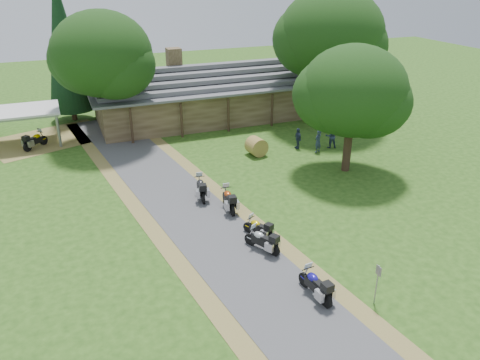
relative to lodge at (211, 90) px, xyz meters
name	(u,v)px	position (x,y,z in m)	size (l,w,h in m)	color
ground	(254,278)	(-6.00, -24.00, -2.45)	(120.00, 120.00, 0.00)	#254814
driveway	(215,236)	(-6.50, -20.00, -2.45)	(46.00, 46.00, 0.00)	#434345
lodge	(211,90)	(0.00, 0.00, 0.00)	(21.40, 9.40, 4.90)	brown
carport	(18,127)	(-16.15, -1.42, -1.08)	(6.31, 4.20, 2.73)	silver
motorcycle_row_a	(315,283)	(-4.13, -26.08, -1.79)	(1.93, 0.63, 1.32)	#1B1397
motorcycle_row_b	(262,239)	(-4.77, -22.06, -1.82)	(1.85, 0.60, 1.27)	#B5B9BE
motorcycle_row_c	(258,227)	(-4.45, -20.88, -1.86)	(1.72, 0.56, 1.18)	#EAC902
motorcycle_row_d	(229,199)	(-4.80, -17.47, -1.76)	(2.00, 0.65, 1.37)	#B44313
motorcycle_row_e	(201,187)	(-5.81, -15.46, -1.76)	(2.02, 0.66, 1.38)	black
motorcycle_carport_a	(35,139)	(-15.07, -2.81, -1.75)	(2.04, 0.66, 1.39)	#D2B401
person_a	(318,139)	(4.52, -11.44, -1.44)	(0.57, 0.41, 2.02)	#2A3651
person_b	(331,134)	(5.93, -10.97, -1.37)	(0.61, 0.44, 2.16)	#2A3651
person_c	(298,137)	(3.50, -10.18, -1.52)	(0.53, 0.38, 1.87)	#2A3651
hay_bale	(256,146)	(0.03, -10.31, -1.78)	(1.34, 1.34, 1.23)	olive
sign_post	(377,285)	(-2.08, -27.41, -1.51)	(0.34, 0.06, 1.88)	gray
oak_lodge_left	(104,72)	(-9.44, -3.17, 3.01)	(7.45, 7.45, 10.93)	#183710
oak_lodge_right	(330,52)	(8.57, -5.65, 3.70)	(8.63, 8.63, 12.30)	#183710
oak_driveway	(352,107)	(4.57, -15.12, 1.97)	(6.88, 6.88, 8.84)	#183710
cedar_near	(64,49)	(-11.82, 3.62, 3.77)	(3.81, 3.81, 12.45)	black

